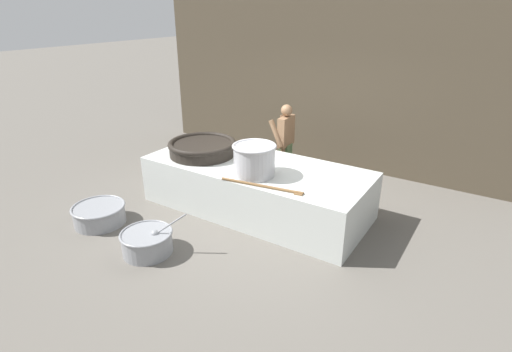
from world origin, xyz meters
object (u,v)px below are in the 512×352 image
(cook, at_px, (285,141))
(prep_bowl_vegetables, at_px, (147,241))
(prep_bowl_meat, at_px, (99,214))
(stock_pot, at_px, (254,159))
(giant_wok_near, at_px, (202,147))

(cook, relative_size, prep_bowl_vegetables, 1.78)
(prep_bowl_vegetables, height_order, prep_bowl_meat, prep_bowl_vegetables)
(cook, height_order, prep_bowl_vegetables, cook)
(stock_pot, bearing_deg, prep_bowl_vegetables, -116.24)
(cook, bearing_deg, stock_pot, 99.55)
(stock_pot, distance_m, cook, 1.69)
(giant_wok_near, bearing_deg, prep_bowl_meat, -115.06)
(prep_bowl_meat, bearing_deg, stock_pot, 34.48)
(stock_pot, bearing_deg, giant_wok_near, 167.76)
(prep_bowl_meat, bearing_deg, cook, 60.90)
(cook, xyz_separation_m, prep_bowl_meat, (-1.70, -3.05, -0.67))
(giant_wok_near, xyz_separation_m, prep_bowl_meat, (-0.79, -1.68, -0.78))
(giant_wok_near, bearing_deg, prep_bowl_vegetables, -75.33)
(stock_pot, distance_m, prep_bowl_vegetables, 1.97)
(prep_bowl_meat, bearing_deg, prep_bowl_vegetables, -7.64)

